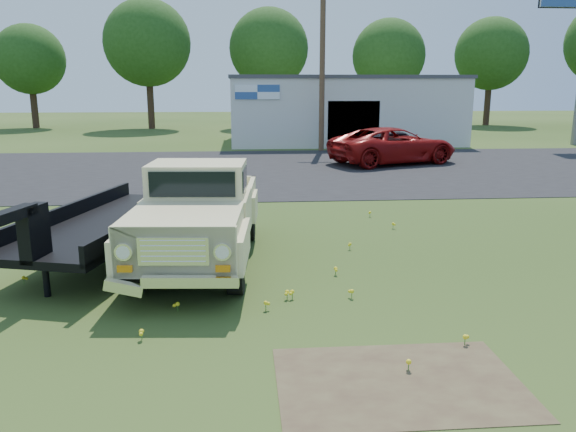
{
  "coord_description": "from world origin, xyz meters",
  "views": [
    {
      "loc": [
        -0.36,
        -9.11,
        3.56
      ],
      "look_at": [
        0.45,
        1.0,
        1.19
      ],
      "focal_mm": 35.0,
      "sensor_mm": 36.0,
      "label": 1
    }
  ],
  "objects_px": {
    "vintage_pickup_truck": "(199,213)",
    "dark_sedan": "(395,143)",
    "flatbed_trailer": "(110,218)",
    "red_pickup": "(393,146)"
  },
  "relations": [
    {
      "from": "flatbed_trailer",
      "to": "red_pickup",
      "type": "distance_m",
      "value": 16.9
    },
    {
      "from": "vintage_pickup_truck",
      "to": "dark_sedan",
      "type": "distance_m",
      "value": 19.42
    },
    {
      "from": "dark_sedan",
      "to": "flatbed_trailer",
      "type": "bearing_deg",
      "value": 128.16
    },
    {
      "from": "vintage_pickup_truck",
      "to": "flatbed_trailer",
      "type": "height_order",
      "value": "vintage_pickup_truck"
    },
    {
      "from": "dark_sedan",
      "to": "vintage_pickup_truck",
      "type": "bearing_deg",
      "value": 133.82
    },
    {
      "from": "vintage_pickup_truck",
      "to": "dark_sedan",
      "type": "xyz_separation_m",
      "value": [
        8.76,
        17.33,
        -0.37
      ]
    },
    {
      "from": "red_pickup",
      "to": "dark_sedan",
      "type": "relative_size",
      "value": 1.52
    },
    {
      "from": "flatbed_trailer",
      "to": "red_pickup",
      "type": "xyz_separation_m",
      "value": [
        9.76,
        13.8,
        -0.02
      ]
    },
    {
      "from": "red_pickup",
      "to": "dark_sedan",
      "type": "distance_m",
      "value": 3.08
    },
    {
      "from": "dark_sedan",
      "to": "red_pickup",
      "type": "bearing_deg",
      "value": 143.62
    }
  ]
}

